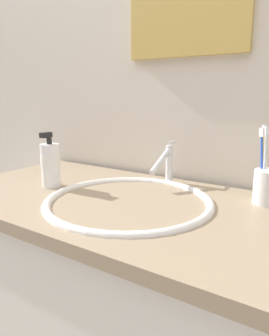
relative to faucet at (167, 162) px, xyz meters
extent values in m
cube|color=beige|center=(0.01, 0.12, 0.22)|extent=(2.40, 0.04, 2.40)
cube|color=gray|center=(0.01, -0.21, -0.09)|extent=(1.20, 0.57, 0.03)
ellipsoid|color=white|center=(0.00, -0.22, -0.13)|extent=(0.41, 0.41, 0.11)
torus|color=white|center=(0.00, -0.22, -0.07)|extent=(0.47, 0.47, 0.02)
cylinder|color=#595B60|center=(0.00, -0.22, -0.18)|extent=(0.03, 0.03, 0.01)
cylinder|color=silver|center=(0.00, 0.02, -0.01)|extent=(0.02, 0.02, 0.13)
cylinder|color=silver|center=(0.00, -0.04, 0.01)|extent=(0.02, 0.12, 0.07)
cylinder|color=silver|center=(0.00, 0.04, 0.06)|extent=(0.01, 0.05, 0.01)
cylinder|color=white|center=(0.32, -0.03, -0.03)|extent=(0.07, 0.07, 0.09)
cylinder|color=white|center=(0.30, -0.01, 0.03)|extent=(0.02, 0.03, 0.19)
cube|color=white|center=(0.30, 0.00, 0.12)|extent=(0.01, 0.02, 0.03)
cylinder|color=yellow|center=(0.30, 0.01, 0.03)|extent=(0.03, 0.04, 0.19)
cube|color=white|center=(0.29, 0.02, 0.12)|extent=(0.02, 0.02, 0.03)
cylinder|color=blue|center=(0.30, -0.02, 0.03)|extent=(0.02, 0.01, 0.18)
cube|color=white|center=(0.29, -0.01, 0.12)|extent=(0.02, 0.01, 0.02)
cylinder|color=white|center=(-0.29, -0.23, 0.00)|extent=(0.06, 0.06, 0.14)
cylinder|color=black|center=(-0.29, -0.23, 0.07)|extent=(0.02, 0.02, 0.02)
cube|color=black|center=(-0.29, -0.24, 0.09)|extent=(0.02, 0.04, 0.02)
cylinder|color=white|center=(-0.29, -0.23, 0.01)|extent=(0.06, 0.06, 0.04)
camera|label=1|loc=(0.47, -0.91, 0.21)|focal=34.00mm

